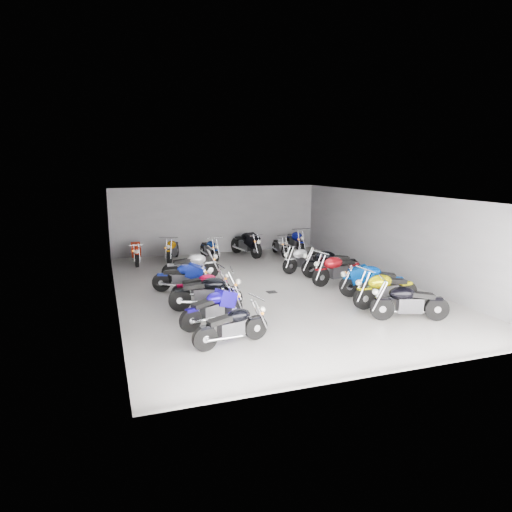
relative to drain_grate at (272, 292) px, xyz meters
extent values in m
plane|color=gray|center=(0.00, 0.50, -0.01)|extent=(14.00, 14.00, 0.00)
cube|color=slate|center=(0.00, 7.50, 1.59)|extent=(10.00, 0.10, 3.20)
cube|color=slate|center=(-5.00, 0.50, 1.59)|extent=(0.10, 14.00, 3.20)
cube|color=slate|center=(5.00, 0.50, 1.59)|extent=(0.10, 14.00, 3.20)
cube|color=black|center=(0.00, 0.50, 3.21)|extent=(10.00, 14.00, 0.04)
cube|color=black|center=(0.00, 0.00, 0.00)|extent=(0.32, 0.32, 0.01)
cylinder|color=black|center=(-1.87, -3.81, 0.30)|extent=(0.62, 0.25, 0.61)
cylinder|color=black|center=(-3.21, -4.11, 0.30)|extent=(0.62, 0.27, 0.61)
cube|color=#2D2D30|center=(-2.54, -3.96, 0.39)|extent=(0.66, 0.41, 0.38)
ellipsoid|color=black|center=(-2.34, -3.92, 0.69)|extent=(0.71, 0.51, 0.34)
cube|color=black|center=(-2.83, -4.03, 0.66)|extent=(0.62, 0.38, 0.17)
cylinder|color=black|center=(-2.01, -2.25, 0.30)|extent=(0.61, 0.35, 0.61)
cylinder|color=black|center=(-3.29, -2.78, 0.30)|extent=(0.62, 0.37, 0.61)
cube|color=#2D2D30|center=(-2.65, -2.52, 0.40)|extent=(0.68, 0.50, 0.38)
ellipsoid|color=#15098F|center=(-2.46, -2.44, 0.70)|extent=(0.75, 0.60, 0.34)
cube|color=black|center=(-2.93, -2.64, 0.66)|extent=(0.64, 0.47, 0.17)
cylinder|color=black|center=(-1.77, -1.25, 0.33)|extent=(0.68, 0.25, 0.67)
cylinder|color=black|center=(-3.26, -0.99, 0.33)|extent=(0.69, 0.27, 0.67)
cube|color=#2D2D30|center=(-2.51, -1.12, 0.43)|extent=(0.72, 0.42, 0.42)
ellipsoid|color=black|center=(-2.29, -1.16, 0.77)|extent=(0.77, 0.53, 0.38)
cube|color=black|center=(-2.84, -1.07, 0.73)|extent=(0.68, 0.40, 0.19)
cylinder|color=black|center=(-1.78, -0.13, 0.29)|extent=(0.59, 0.16, 0.59)
cylinder|color=black|center=(-3.11, -0.21, 0.29)|extent=(0.60, 0.17, 0.59)
cube|color=#2D2D30|center=(-2.45, -0.17, 0.38)|extent=(0.61, 0.31, 0.37)
ellipsoid|color=maroon|center=(-2.25, -0.16, 0.67)|extent=(0.65, 0.41, 0.33)
cube|color=black|center=(-2.74, -0.19, 0.64)|extent=(0.57, 0.29, 0.17)
cylinder|color=black|center=(-2.17, 0.76, 0.31)|extent=(0.63, 0.36, 0.63)
cylinder|color=black|center=(-3.50, 1.30, 0.31)|extent=(0.64, 0.38, 0.63)
cube|color=#2D2D30|center=(-2.83, 1.03, 0.41)|extent=(0.71, 0.52, 0.40)
ellipsoid|color=navy|center=(-2.63, 0.95, 0.73)|extent=(0.77, 0.62, 0.36)
cube|color=black|center=(-3.13, 1.15, 0.69)|extent=(0.66, 0.48, 0.18)
cylinder|color=black|center=(-1.50, 2.60, 0.32)|extent=(0.66, 0.14, 0.66)
cylinder|color=black|center=(-3.00, 2.58, 0.32)|extent=(0.66, 0.16, 0.66)
cube|color=#2D2D30|center=(-2.25, 2.59, 0.43)|extent=(0.67, 0.32, 0.41)
ellipsoid|color=#A2A4AA|center=(-2.02, 2.59, 0.76)|extent=(0.71, 0.42, 0.37)
cube|color=black|center=(-2.58, 2.58, 0.72)|extent=(0.63, 0.30, 0.19)
cylinder|color=black|center=(1.89, -3.60, 0.32)|extent=(0.67, 0.35, 0.66)
cylinder|color=black|center=(3.30, -4.11, 0.32)|extent=(0.67, 0.37, 0.66)
cube|color=#2D2D30|center=(2.60, -3.85, 0.43)|extent=(0.74, 0.52, 0.41)
ellipsoid|color=black|center=(2.38, -3.77, 0.76)|extent=(0.80, 0.63, 0.37)
cube|color=black|center=(2.91, -3.96, 0.72)|extent=(0.69, 0.49, 0.19)
cylinder|color=black|center=(1.93, -2.61, 0.34)|extent=(0.70, 0.18, 0.69)
cylinder|color=black|center=(3.50, -2.52, 0.34)|extent=(0.70, 0.20, 0.69)
cube|color=#2D2D30|center=(2.71, -2.57, 0.45)|extent=(0.72, 0.36, 0.43)
ellipsoid|color=#C2BA00|center=(2.48, -2.58, 0.79)|extent=(0.76, 0.47, 0.39)
cube|color=black|center=(3.06, -2.55, 0.75)|extent=(0.67, 0.34, 0.20)
cylinder|color=black|center=(2.20, -1.31, 0.34)|extent=(0.69, 0.38, 0.68)
cylinder|color=black|center=(3.64, -1.88, 0.34)|extent=(0.69, 0.40, 0.68)
cube|color=#2D2D30|center=(2.92, -1.60, 0.44)|extent=(0.76, 0.55, 0.43)
ellipsoid|color=#01389D|center=(2.70, -1.51, 0.78)|extent=(0.83, 0.66, 0.38)
cube|color=black|center=(3.24, -1.72, 0.74)|extent=(0.71, 0.52, 0.19)
cylinder|color=black|center=(1.89, 0.12, 0.34)|extent=(0.70, 0.28, 0.69)
cylinder|color=black|center=(3.42, 0.44, 0.34)|extent=(0.71, 0.30, 0.69)
cube|color=#2D2D30|center=(2.65, 0.28, 0.45)|extent=(0.75, 0.46, 0.43)
ellipsoid|color=maroon|center=(2.42, 0.23, 0.79)|extent=(0.80, 0.57, 0.39)
cube|color=black|center=(2.99, 0.35, 0.75)|extent=(0.70, 0.43, 0.20)
cylinder|color=black|center=(2.11, 1.41, 0.34)|extent=(0.71, 0.30, 0.70)
cylinder|color=black|center=(3.65, 1.05, 0.34)|extent=(0.72, 0.32, 0.70)
cube|color=#2D2D30|center=(2.88, 1.23, 0.45)|extent=(0.76, 0.48, 0.44)
ellipsoid|color=black|center=(2.64, 1.28, 0.80)|extent=(0.82, 0.59, 0.39)
cube|color=black|center=(3.22, 1.15, 0.76)|extent=(0.71, 0.45, 0.20)
cylinder|color=black|center=(1.61, 2.25, 0.32)|extent=(0.66, 0.30, 0.65)
cylinder|color=black|center=(3.02, 2.64, 0.32)|extent=(0.66, 0.32, 0.65)
cube|color=#2D2D30|center=(2.32, 2.44, 0.42)|extent=(0.71, 0.46, 0.40)
ellipsoid|color=#B9B9BF|center=(2.11, 2.38, 0.74)|extent=(0.77, 0.57, 0.36)
cube|color=black|center=(2.63, 2.53, 0.70)|extent=(0.67, 0.43, 0.18)
cylinder|color=black|center=(-4.00, 5.37, 0.32)|extent=(0.13, 0.65, 0.65)
cylinder|color=black|center=(-4.00, 6.84, 0.32)|extent=(0.15, 0.65, 0.65)
cube|color=#2D2D30|center=(-4.00, 6.11, 0.42)|extent=(0.31, 0.66, 0.40)
ellipsoid|color=#A1200E|center=(-4.00, 5.88, 0.74)|extent=(0.41, 0.69, 0.36)
cube|color=black|center=(-4.00, 6.43, 0.70)|extent=(0.29, 0.62, 0.18)
cylinder|color=black|center=(-2.61, 5.58, 0.32)|extent=(0.34, 0.66, 0.65)
cylinder|color=black|center=(-2.12, 6.97, 0.32)|extent=(0.36, 0.67, 0.65)
cube|color=#2D2D30|center=(-2.37, 6.27, 0.42)|extent=(0.51, 0.73, 0.41)
ellipsoid|color=orange|center=(-2.44, 6.06, 0.75)|extent=(0.62, 0.79, 0.37)
cube|color=black|center=(-2.26, 6.58, 0.71)|extent=(0.48, 0.68, 0.19)
cylinder|color=black|center=(-0.64, 5.35, 0.30)|extent=(0.21, 0.62, 0.61)
cylinder|color=black|center=(-0.85, 6.71, 0.30)|extent=(0.23, 0.62, 0.61)
cube|color=#2D2D30|center=(-0.75, 6.03, 0.39)|extent=(0.37, 0.65, 0.38)
ellipsoid|color=navy|center=(-0.72, 5.82, 0.70)|extent=(0.47, 0.70, 0.34)
cube|color=black|center=(-0.79, 6.33, 0.66)|extent=(0.35, 0.61, 0.17)
cylinder|color=black|center=(1.30, 5.47, 0.36)|extent=(0.35, 0.75, 0.73)
cylinder|color=black|center=(0.84, 7.07, 0.36)|extent=(0.37, 0.75, 0.73)
cube|color=#2D2D30|center=(1.07, 6.27, 0.48)|extent=(0.54, 0.81, 0.46)
ellipsoid|color=black|center=(1.14, 6.02, 0.84)|extent=(0.66, 0.88, 0.41)
cube|color=black|center=(0.97, 6.62, 0.80)|extent=(0.50, 0.76, 0.21)
cylinder|color=black|center=(2.62, 5.27, 0.28)|extent=(0.14, 0.58, 0.57)
cylinder|color=black|center=(2.67, 6.57, 0.28)|extent=(0.16, 0.58, 0.57)
cube|color=#2D2D30|center=(2.65, 5.92, 0.37)|extent=(0.29, 0.59, 0.36)
ellipsoid|color=silver|center=(2.64, 5.72, 0.66)|extent=(0.38, 0.62, 0.32)
cube|color=black|center=(2.66, 6.20, 0.62)|extent=(0.27, 0.56, 0.16)
cylinder|color=black|center=(3.53, 5.49, 0.35)|extent=(0.20, 0.72, 0.71)
cylinder|color=black|center=(3.66, 7.09, 0.35)|extent=(0.23, 0.72, 0.71)
cube|color=#2D2D30|center=(3.60, 6.29, 0.46)|extent=(0.39, 0.75, 0.44)
ellipsoid|color=#10179D|center=(3.58, 6.05, 0.82)|extent=(0.51, 0.79, 0.40)
cube|color=black|center=(3.63, 6.64, 0.77)|extent=(0.37, 0.70, 0.20)
camera|label=1|loc=(-5.29, -13.87, 4.23)|focal=32.00mm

